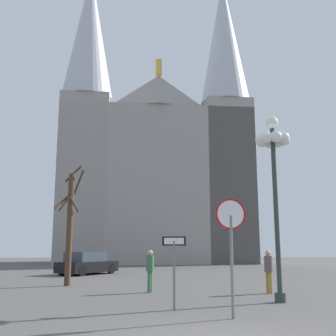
{
  "coord_description": "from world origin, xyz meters",
  "views": [
    {
      "loc": [
        -1.28,
        -8.07,
        1.79
      ],
      "look_at": [
        -0.39,
        19.49,
        6.97
      ],
      "focal_mm": 44.55,
      "sensor_mm": 36.0,
      "label": 1
    }
  ],
  "objects_px": {
    "pedestrian_walking": "(150,267)",
    "pedestrian_standing": "(268,267)",
    "cathedral": "(155,162)",
    "street_lamp": "(274,159)",
    "parked_car_near_black": "(87,264)",
    "bare_tree": "(70,224)",
    "one_way_arrow_sign": "(174,261)",
    "stop_sign": "(231,233)"
  },
  "relations": [
    {
      "from": "pedestrian_walking",
      "to": "pedestrian_standing",
      "type": "height_order",
      "value": "pedestrian_walking"
    },
    {
      "from": "cathedral",
      "to": "street_lamp",
      "type": "distance_m",
      "value": 32.96
    },
    {
      "from": "street_lamp",
      "to": "parked_car_near_black",
      "type": "bearing_deg",
      "value": 121.38
    },
    {
      "from": "bare_tree",
      "to": "one_way_arrow_sign",
      "type": "bearing_deg",
      "value": -58.72
    },
    {
      "from": "cathedral",
      "to": "street_lamp",
      "type": "relative_size",
      "value": 5.4
    },
    {
      "from": "stop_sign",
      "to": "bare_tree",
      "type": "xyz_separation_m",
      "value": [
        -5.97,
        9.03,
        0.69
      ]
    },
    {
      "from": "pedestrian_walking",
      "to": "pedestrian_standing",
      "type": "distance_m",
      "value": 4.63
    },
    {
      "from": "bare_tree",
      "to": "stop_sign",
      "type": "bearing_deg",
      "value": -56.52
    },
    {
      "from": "stop_sign",
      "to": "parked_car_near_black",
      "type": "xyz_separation_m",
      "value": [
        -6.33,
        16.83,
        -1.46
      ]
    },
    {
      "from": "stop_sign",
      "to": "pedestrian_walking",
      "type": "xyz_separation_m",
      "value": [
        -2.15,
        6.06,
        -1.14
      ]
    },
    {
      "from": "pedestrian_standing",
      "to": "pedestrian_walking",
      "type": "bearing_deg",
      "value": 174.34
    },
    {
      "from": "street_lamp",
      "to": "bare_tree",
      "type": "distance_m",
      "value": 10.25
    },
    {
      "from": "stop_sign",
      "to": "parked_car_near_black",
      "type": "relative_size",
      "value": 0.68
    },
    {
      "from": "one_way_arrow_sign",
      "to": "street_lamp",
      "type": "xyz_separation_m",
      "value": [
        3.51,
        1.5,
        3.38
      ]
    },
    {
      "from": "one_way_arrow_sign",
      "to": "parked_car_near_black",
      "type": "relative_size",
      "value": 0.47
    },
    {
      "from": "bare_tree",
      "to": "pedestrian_walking",
      "type": "xyz_separation_m",
      "value": [
        3.82,
        -2.97,
        -1.83
      ]
    },
    {
      "from": "cathedral",
      "to": "stop_sign",
      "type": "bearing_deg",
      "value": -86.89
    },
    {
      "from": "stop_sign",
      "to": "cathedral",
      "type": "bearing_deg",
      "value": 93.11
    },
    {
      "from": "cathedral",
      "to": "pedestrian_walking",
      "type": "bearing_deg",
      "value": -90.48
    },
    {
      "from": "pedestrian_walking",
      "to": "pedestrian_standing",
      "type": "relative_size",
      "value": 1.0
    },
    {
      "from": "parked_car_near_black",
      "to": "pedestrian_walking",
      "type": "height_order",
      "value": "pedestrian_walking"
    },
    {
      "from": "one_way_arrow_sign",
      "to": "pedestrian_standing",
      "type": "distance_m",
      "value": 5.63
    },
    {
      "from": "one_way_arrow_sign",
      "to": "bare_tree",
      "type": "xyz_separation_m",
      "value": [
        -4.56,
        7.51,
        1.46
      ]
    },
    {
      "from": "bare_tree",
      "to": "parked_car_near_black",
      "type": "bearing_deg",
      "value": 92.6
    },
    {
      "from": "stop_sign",
      "to": "parked_car_near_black",
      "type": "bearing_deg",
      "value": 110.6
    },
    {
      "from": "stop_sign",
      "to": "pedestrian_standing",
      "type": "xyz_separation_m",
      "value": [
        2.45,
        5.6,
        -1.14
      ]
    },
    {
      "from": "one_way_arrow_sign",
      "to": "cathedral",
      "type": "bearing_deg",
      "value": 90.86
    },
    {
      "from": "parked_car_near_black",
      "to": "pedestrian_standing",
      "type": "relative_size",
      "value": 2.71
    },
    {
      "from": "parked_car_near_black",
      "to": "pedestrian_standing",
      "type": "height_order",
      "value": "pedestrian_standing"
    },
    {
      "from": "pedestrian_walking",
      "to": "one_way_arrow_sign",
      "type": "bearing_deg",
      "value": -80.7
    },
    {
      "from": "parked_car_near_black",
      "to": "street_lamp",
      "type": "bearing_deg",
      "value": -58.62
    },
    {
      "from": "parked_car_near_black",
      "to": "stop_sign",
      "type": "bearing_deg",
      "value": -69.4
    },
    {
      "from": "one_way_arrow_sign",
      "to": "parked_car_near_black",
      "type": "distance_m",
      "value": 16.1
    },
    {
      "from": "parked_car_near_black",
      "to": "pedestrian_standing",
      "type": "distance_m",
      "value": 14.26
    },
    {
      "from": "cathedral",
      "to": "pedestrian_walking",
      "type": "distance_m",
      "value": 30.76
    },
    {
      "from": "stop_sign",
      "to": "pedestrian_walking",
      "type": "bearing_deg",
      "value": 109.55
    },
    {
      "from": "cathedral",
      "to": "pedestrian_standing",
      "type": "bearing_deg",
      "value": -81.59
    },
    {
      "from": "pedestrian_walking",
      "to": "bare_tree",
      "type": "bearing_deg",
      "value": 142.1
    },
    {
      "from": "street_lamp",
      "to": "pedestrian_standing",
      "type": "distance_m",
      "value": 4.57
    },
    {
      "from": "pedestrian_standing",
      "to": "stop_sign",
      "type": "bearing_deg",
      "value": -113.64
    },
    {
      "from": "one_way_arrow_sign",
      "to": "bare_tree",
      "type": "relative_size",
      "value": 0.36
    },
    {
      "from": "pedestrian_walking",
      "to": "pedestrian_standing",
      "type": "xyz_separation_m",
      "value": [
        4.6,
        -0.46,
        -0.0
      ]
    }
  ]
}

